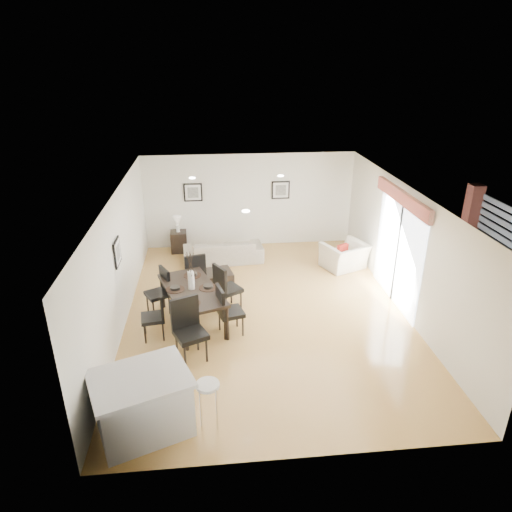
{
  "coord_description": "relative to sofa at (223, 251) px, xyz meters",
  "views": [
    {
      "loc": [
        -1.1,
        -8.63,
        5.16
      ],
      "look_at": [
        -0.18,
        0.4,
        1.18
      ],
      "focal_mm": 32.0,
      "sensor_mm": 36.0,
      "label": 1
    }
  ],
  "objects": [
    {
      "name": "dining_chair_head",
      "position": [
        -0.78,
        -4.28,
        0.36
      ],
      "size": [
        0.71,
        0.71,
        1.19
      ],
      "rotation": [
        0.0,
        0.0,
        0.42
      ],
      "color": "black",
      "rests_on": "ground"
    },
    {
      "name": "courtyard_plant_b",
      "position": [
        6.49,
        -1.33,
        0.01
      ],
      "size": [
        0.38,
        0.38,
        0.65
      ],
      "primitive_type": "imported",
      "rotation": [
        0.0,
        0.0,
        -0.05
      ],
      "color": "#385424",
      "rests_on": "ground"
    },
    {
      "name": "table_lamp",
      "position": [
        -1.24,
        0.82,
        0.59
      ],
      "size": [
        0.24,
        0.24,
        0.46
      ],
      "color": "white",
      "rests_on": "side_table"
    },
    {
      "name": "armchair",
      "position": [
        3.17,
        -0.76,
        0.03
      ],
      "size": [
        1.34,
        1.27,
        0.69
      ],
      "primitive_type": "imported",
      "rotation": [
        0.0,
        0.0,
        3.54
      ],
      "color": "silver",
      "rests_on": "ground"
    },
    {
      "name": "bar_stool",
      "position": [
        -0.43,
        -6.06,
        0.35
      ],
      "size": [
        0.35,
        0.35,
        0.77
      ],
      "color": "white",
      "rests_on": "ground"
    },
    {
      "name": "kitchen_island",
      "position": [
        -1.39,
        -6.06,
        0.18
      ],
      "size": [
        1.68,
        1.5,
        0.97
      ],
      "rotation": [
        0.0,
        0.0,
        0.37
      ],
      "color": "silver",
      "rests_on": "ground"
    },
    {
      "name": "dining_chair_foot",
      "position": [
        -0.72,
        -1.9,
        0.29
      ],
      "size": [
        0.59,
        0.59,
        1.08
      ],
      "rotation": [
        0.0,
        0.0,
        3.4
      ],
      "color": "black",
      "rests_on": "ground"
    },
    {
      "name": "dining_chair_enear",
      "position": [
        -0.06,
        -3.6,
        0.28
      ],
      "size": [
        0.58,
        0.58,
        1.07
      ],
      "rotation": [
        0.0,
        0.0,
        1.82
      ],
      "color": "black",
      "rests_on": "ground"
    },
    {
      "name": "wall_left",
      "position": [
        -2.17,
        -2.83,
        1.04
      ],
      "size": [
        0.04,
        8.0,
        2.7
      ],
      "primitive_type": "cube",
      "color": "white",
      "rests_on": "ground"
    },
    {
      "name": "dining_chair_efar",
      "position": [
        -0.05,
        -2.66,
        0.3
      ],
      "size": [
        0.67,
        0.67,
        1.09
      ],
      "rotation": [
        0.0,
        0.0,
        2.1
      ],
      "color": "black",
      "rests_on": "ground"
    },
    {
      "name": "wall_front",
      "position": [
        0.83,
        -6.83,
        1.04
      ],
      "size": [
        6.0,
        0.04,
        2.7
      ],
      "primitive_type": "cube",
      "color": "white",
      "rests_on": "ground"
    },
    {
      "name": "side_table",
      "position": [
        -1.24,
        0.82,
        -0.01
      ],
      "size": [
        0.47,
        0.47,
        0.6
      ],
      "primitive_type": "cube",
      "rotation": [
        0.0,
        0.0,
        0.05
      ],
      "color": "black",
      "rests_on": "ground"
    },
    {
      "name": "vase",
      "position": [
        -0.74,
        -3.09,
        0.82
      ],
      "size": [
        1.05,
        1.61,
        0.82
      ],
      "color": "white",
      "rests_on": "dining_table"
    },
    {
      "name": "framed_print_left_wall",
      "position": [
        -2.14,
        -3.03,
        1.34
      ],
      "size": [
        0.04,
        0.52,
        0.52
      ],
      "rotation": [
        0.0,
        0.0,
        1.57
      ],
      "color": "black",
      "rests_on": "wall_left"
    },
    {
      "name": "framed_print_back_left",
      "position": [
        -0.77,
        1.14,
        1.34
      ],
      "size": [
        0.52,
        0.04,
        0.52
      ],
      "color": "black",
      "rests_on": "wall_back"
    },
    {
      "name": "dining_table",
      "position": [
        -0.74,
        -3.09,
        0.41
      ],
      "size": [
        1.53,
        2.13,
        0.8
      ],
      "rotation": [
        0.0,
        0.0,
        0.33
      ],
      "color": "black",
      "rests_on": "ground"
    },
    {
      "name": "ceiling",
      "position": [
        0.83,
        -2.83,
        2.39
      ],
      "size": [
        6.0,
        8.0,
        0.02
      ],
      "primitive_type": "cube",
      "color": "white",
      "rests_on": "wall_back"
    },
    {
      "name": "sofa",
      "position": [
        0.0,
        0.0,
        0.0
      ],
      "size": [
        2.19,
        1.0,
        0.62
      ],
      "primitive_type": "imported",
      "rotation": [
        0.0,
        0.0,
        3.22
      ],
      "color": "gray",
      "rests_on": "ground"
    },
    {
      "name": "wall_back",
      "position": [
        0.83,
        1.17,
        1.04
      ],
      "size": [
        6.0,
        0.04,
        2.7
      ],
      "primitive_type": "cube",
      "color": "white",
      "rests_on": "ground"
    },
    {
      "name": "dining_chair_wfar",
      "position": [
        -1.43,
        -2.57,
        0.26
      ],
      "size": [
        0.62,
        0.62,
        1.02
      ],
      "rotation": [
        0.0,
        0.0,
        -1.08
      ],
      "color": "black",
      "rests_on": "ground"
    },
    {
      "name": "dining_chair_wnear",
      "position": [
        -1.42,
        -3.56,
        0.25
      ],
      "size": [
        0.5,
        0.5,
        1.0
      ],
      "rotation": [
        0.0,
        0.0,
        -1.44
      ],
      "color": "black",
      "rests_on": "ground"
    },
    {
      "name": "cushion",
      "position": [
        3.07,
        -0.86,
        0.24
      ],
      "size": [
        0.33,
        0.24,
        0.32
      ],
      "primitive_type": "cube",
      "rotation": [
        0.0,
        0.0,
        3.63
      ],
      "color": "maroon",
      "rests_on": "armchair"
    },
    {
      "name": "coffee_table",
      "position": [
        -0.38,
        -1.58,
        -0.1
      ],
      "size": [
        1.16,
        0.84,
        0.42
      ],
      "primitive_type": "cube",
      "rotation": [
        0.0,
        0.0,
        0.22
      ],
      "color": "black",
      "rests_on": "ground"
    },
    {
      "name": "framed_print_back_right",
      "position": [
        1.73,
        1.14,
        1.34
      ],
      "size": [
        0.52,
        0.04,
        0.52
      ],
      "color": "black",
      "rests_on": "wall_back"
    },
    {
      "name": "sliding_door",
      "position": [
        3.78,
        -2.53,
        1.35
      ],
      "size": [
        0.12,
        2.7,
        2.57
      ],
      "color": "white",
      "rests_on": "wall_right"
    },
    {
      "name": "wall_right",
      "position": [
        3.83,
        -2.83,
        1.04
      ],
      "size": [
        0.04,
        8.0,
        2.7
      ],
      "primitive_type": "cube",
      "color": "white",
      "rests_on": "ground"
    },
    {
      "name": "ground",
      "position": [
        0.83,
        -2.83,
        -0.31
      ],
      "size": [
        8.0,
        8.0,
        0.0
      ],
      "primitive_type": "plane",
      "color": "tan",
      "rests_on": "ground"
    }
  ]
}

